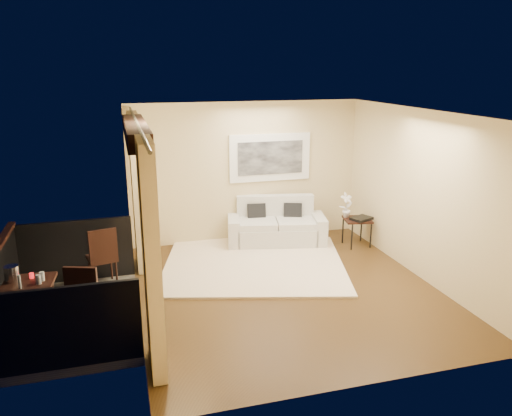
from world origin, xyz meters
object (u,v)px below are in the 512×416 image
object	(u,v)px
side_table	(357,222)
orchid	(346,205)
balcony_chair_far	(103,253)
balcony_chair_near	(80,300)
bistro_table	(28,288)
sofa	(276,227)
ice_bucket	(12,273)

from	to	relation	value
side_table	orchid	size ratio (longest dim) A/B	1.20
balcony_chair_far	balcony_chair_near	bearing A→B (deg)	67.57
bistro_table	orchid	bearing A→B (deg)	20.62
side_table	balcony_chair_far	bearing A→B (deg)	-171.83
side_table	sofa	bearing A→B (deg)	158.62
balcony_chair_near	bistro_table	bearing A→B (deg)	168.87
bistro_table	ice_bucket	bearing A→B (deg)	150.80
ice_bucket	orchid	bearing A→B (deg)	19.01
sofa	bistro_table	xyz separation A→B (m)	(-4.07, -2.44, 0.32)
sofa	balcony_chair_near	distance (m)	4.45
balcony_chair_far	ice_bucket	size ratio (longest dim) A/B	4.88
balcony_chair_far	orchid	bearing A→B (deg)	176.72
orchid	bistro_table	bearing A→B (deg)	-159.38
side_table	balcony_chair_near	size ratio (longest dim) A/B	0.60
side_table	orchid	distance (m)	0.38
orchid	ice_bucket	size ratio (longest dim) A/B	2.43
orchid	balcony_chair_near	distance (m)	5.28
balcony_chair_near	ice_bucket	distance (m)	0.98
balcony_chair_far	balcony_chair_near	xyz separation A→B (m)	(-0.25, -1.57, -0.01)
side_table	ice_bucket	bearing A→B (deg)	-162.78
orchid	bistro_table	xyz separation A→B (m)	(-5.34, -2.01, -0.15)
orchid	bistro_table	distance (m)	5.71
side_table	balcony_chair_far	distance (m)	4.69
sofa	side_table	distance (m)	1.56
orchid	balcony_chair_far	bearing A→B (deg)	-169.82
sofa	bistro_table	distance (m)	4.76
sofa	balcony_chair_near	xyz separation A→B (m)	(-3.45, -2.80, 0.24)
orchid	balcony_chair_near	bearing A→B (deg)	-153.29
balcony_chair_far	ice_bucket	distance (m)	1.55
sofa	orchid	world-z (taller)	orchid
balcony_chair_far	sofa	bearing A→B (deg)	-172.40
side_table	orchid	bearing A→B (deg)	142.92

